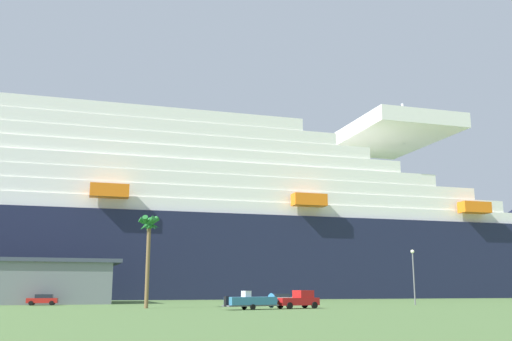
# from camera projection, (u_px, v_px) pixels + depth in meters

# --- Properties ---
(ground_plane) EXTENTS (600.00, 600.00, 0.00)m
(ground_plane) POSITION_uv_depth(u_px,v_px,m) (213.00, 301.00, 108.43)
(ground_plane) COLOR #4C6B38
(cruise_ship) EXTENTS (306.61, 52.04, 63.10)m
(cruise_ship) POSITION_uv_depth(u_px,v_px,m) (104.00, 222.00, 138.39)
(cruise_ship) COLOR #191E38
(cruise_ship) RESTS_ON ground_plane
(pickup_truck) EXTENTS (5.90, 3.20, 2.20)m
(pickup_truck) POSITION_uv_depth(u_px,v_px,m) (298.00, 300.00, 70.87)
(pickup_truck) COLOR red
(pickup_truck) RESTS_ON ground_plane
(small_boat_on_trailer) EXTENTS (8.49, 3.32, 2.15)m
(small_boat_on_trailer) POSITION_uv_depth(u_px,v_px,m) (256.00, 301.00, 67.62)
(small_boat_on_trailer) COLOR #595960
(small_boat_on_trailer) RESTS_ON ground_plane
(palm_tree) EXTENTS (2.88, 2.95, 11.58)m
(palm_tree) POSITION_uv_depth(u_px,v_px,m) (149.00, 232.00, 73.53)
(palm_tree) COLOR brown
(palm_tree) RESTS_ON ground_plane
(street_lamp) EXTENTS (0.56, 0.56, 8.13)m
(street_lamp) POSITION_uv_depth(u_px,v_px,m) (413.00, 269.00, 86.08)
(street_lamp) COLOR slate
(street_lamp) RESTS_ON ground_plane
(parked_car_red_hatchback) EXTENTS (4.48, 2.56, 1.58)m
(parked_car_red_hatchback) POSITION_uv_depth(u_px,v_px,m) (43.00, 299.00, 84.33)
(parked_car_red_hatchback) COLOR red
(parked_car_red_hatchback) RESTS_ON ground_plane
(parked_car_silver_sedan) EXTENTS (4.63, 2.36, 1.58)m
(parked_car_silver_sedan) POSITION_uv_depth(u_px,v_px,m) (280.00, 299.00, 91.80)
(parked_car_silver_sedan) COLOR silver
(parked_car_silver_sedan) RESTS_ON ground_plane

